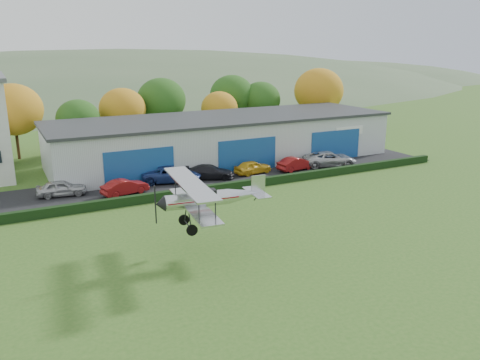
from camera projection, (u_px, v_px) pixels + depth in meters
name	position (u px, v px, depth m)	size (l,w,h in m)	color
ground	(336.00, 253.00, 32.08)	(300.00, 300.00, 0.00)	#315D1D
apron	(235.00, 175.00, 51.39)	(48.00, 9.00, 0.05)	black
hedge	(257.00, 183.00, 47.18)	(46.00, 0.60, 0.80)	black
hangar	(224.00, 138.00, 57.55)	(40.60, 12.60, 5.30)	#B2B7BC
tree_belt	(157.00, 105.00, 65.77)	(75.70, 13.22, 10.12)	#3D2614
distant_hills	(48.00, 132.00, 153.63)	(430.00, 196.00, 56.00)	#4C6642
car_0	(61.00, 188.00, 43.96)	(1.76, 4.37, 1.49)	silver
car_1	(125.00, 187.00, 44.41)	(1.51, 4.32, 1.42)	maroon
car_2	(172.00, 174.00, 48.50)	(2.74, 5.94, 1.65)	navy
car_3	(210.00, 172.00, 49.74)	(2.02, 4.96, 1.44)	black
car_4	(253.00, 167.00, 51.72)	(1.68, 4.18, 1.42)	gold
car_5	(296.00, 164.00, 53.16)	(1.54, 4.43, 1.46)	maroon
car_6	(330.00, 159.00, 54.90)	(2.79, 6.04, 1.68)	silver
biplane	(207.00, 197.00, 31.09)	(7.49, 8.60, 3.21)	silver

